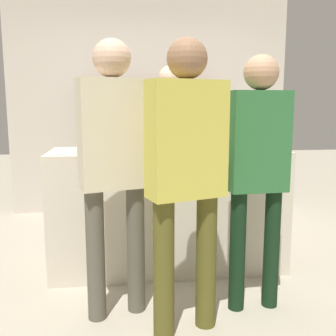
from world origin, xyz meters
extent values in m
plane|color=#B2A893|center=(0.00, 0.00, 0.00)|extent=(16.00, 16.00, 0.00)
cube|color=beige|center=(0.00, 0.00, 0.51)|extent=(1.93, 0.63, 1.01)
cube|color=beige|center=(0.00, 1.92, 1.40)|extent=(3.53, 0.12, 2.80)
cylinder|color=#4C3828|center=(-0.85, 1.74, 0.83)|extent=(0.05, 0.05, 1.65)
cylinder|color=#4C3828|center=(0.85, 1.74, 0.83)|extent=(0.05, 0.05, 1.65)
cube|color=#4C3828|center=(0.00, 1.74, 1.64)|extent=(1.75, 0.18, 0.02)
cube|color=#4C3828|center=(0.00, 1.74, 0.91)|extent=(1.75, 0.18, 0.02)
cylinder|color=brown|center=(-0.59, 1.74, 1.02)|extent=(0.07, 0.07, 0.21)
cone|color=brown|center=(-0.59, 1.74, 1.14)|extent=(0.07, 0.07, 0.03)
cylinder|color=brown|center=(-0.59, 1.74, 1.20)|extent=(0.03, 0.03, 0.08)
cylinder|color=#232328|center=(-0.59, 1.74, 1.24)|extent=(0.03, 0.03, 0.01)
cylinder|color=black|center=(-0.30, 1.74, 1.04)|extent=(0.07, 0.07, 0.24)
cone|color=black|center=(-0.30, 1.74, 1.17)|extent=(0.07, 0.07, 0.03)
cylinder|color=black|center=(-0.30, 1.74, 1.23)|extent=(0.02, 0.02, 0.09)
cylinder|color=maroon|center=(-0.30, 1.74, 1.29)|extent=(0.03, 0.03, 0.01)
cylinder|color=black|center=(0.00, 1.74, 1.02)|extent=(0.07, 0.07, 0.20)
cone|color=black|center=(0.00, 1.74, 1.13)|extent=(0.07, 0.07, 0.03)
cylinder|color=black|center=(0.00, 1.74, 1.19)|extent=(0.03, 0.03, 0.09)
cylinder|color=black|center=(0.00, 1.74, 1.24)|extent=(0.03, 0.03, 0.01)
cylinder|color=black|center=(0.30, 1.74, 1.02)|extent=(0.07, 0.07, 0.21)
cone|color=black|center=(0.30, 1.74, 1.14)|extent=(0.07, 0.07, 0.03)
cylinder|color=black|center=(0.30, 1.74, 1.20)|extent=(0.03, 0.03, 0.10)
cylinder|color=#232328|center=(0.30, 1.74, 1.26)|extent=(0.03, 0.03, 0.01)
cylinder|color=brown|center=(0.59, 1.74, 1.03)|extent=(0.06, 0.06, 0.23)
cone|color=brown|center=(0.59, 1.74, 1.16)|extent=(0.06, 0.06, 0.03)
cylinder|color=brown|center=(0.59, 1.74, 1.22)|extent=(0.02, 0.02, 0.09)
cylinder|color=gold|center=(0.59, 1.74, 1.27)|extent=(0.03, 0.03, 0.01)
cylinder|color=#0F1956|center=(0.65, -0.06, 1.11)|extent=(0.08, 0.08, 0.18)
cone|color=#0F1956|center=(0.65, -0.06, 1.21)|extent=(0.08, 0.08, 0.03)
cylinder|color=#0F1956|center=(0.65, -0.06, 1.28)|extent=(0.03, 0.03, 0.09)
cylinder|color=#232328|center=(0.65, -0.06, 1.33)|extent=(0.03, 0.03, 0.01)
cylinder|color=brown|center=(-0.68, -0.11, 1.11)|extent=(0.07, 0.07, 0.19)
cone|color=brown|center=(-0.68, -0.11, 1.22)|extent=(0.07, 0.07, 0.03)
cylinder|color=brown|center=(-0.68, -0.11, 1.27)|extent=(0.03, 0.03, 0.07)
cylinder|color=gold|center=(-0.68, -0.11, 1.32)|extent=(0.03, 0.03, 0.01)
cylinder|color=brown|center=(-0.50, 0.08, 1.12)|extent=(0.08, 0.08, 0.22)
cone|color=brown|center=(-0.50, 0.08, 1.25)|extent=(0.08, 0.08, 0.04)
cylinder|color=brown|center=(-0.50, 0.08, 1.32)|extent=(0.03, 0.03, 0.10)
cylinder|color=gold|center=(-0.50, 0.08, 1.38)|extent=(0.03, 0.03, 0.01)
cylinder|color=#0F1956|center=(0.45, 0.09, 1.11)|extent=(0.07, 0.07, 0.20)
cone|color=#0F1956|center=(0.45, 0.09, 1.23)|extent=(0.07, 0.07, 0.03)
cylinder|color=#0F1956|center=(0.45, 0.09, 1.29)|extent=(0.03, 0.03, 0.09)
cylinder|color=maroon|center=(0.45, 0.09, 1.34)|extent=(0.03, 0.03, 0.01)
cylinder|color=#0F1956|center=(0.15, -0.06, 1.13)|extent=(0.08, 0.08, 0.24)
cone|color=#0F1956|center=(0.15, -0.06, 1.27)|extent=(0.08, 0.08, 0.03)
cylinder|color=#0F1956|center=(0.15, -0.06, 1.32)|extent=(0.03, 0.03, 0.07)
cylinder|color=maroon|center=(0.15, -0.06, 1.36)|extent=(0.03, 0.03, 0.01)
cylinder|color=brown|center=(0.81, -0.07, 1.12)|extent=(0.07, 0.07, 0.22)
cone|color=brown|center=(0.81, -0.07, 1.25)|extent=(0.07, 0.07, 0.03)
cylinder|color=brown|center=(0.81, -0.07, 1.31)|extent=(0.03, 0.03, 0.08)
cylinder|color=black|center=(0.81, -0.07, 1.35)|extent=(0.03, 0.03, 0.01)
cylinder|color=silver|center=(-0.65, -0.03, 1.02)|extent=(0.06, 0.06, 0.00)
cylinder|color=silver|center=(-0.65, -0.03, 1.06)|extent=(0.01, 0.01, 0.09)
cone|color=silver|center=(-0.65, -0.03, 1.14)|extent=(0.08, 0.08, 0.07)
cylinder|color=silver|center=(-0.36, 0.17, 1.08)|extent=(0.13, 0.13, 0.14)
sphere|color=tan|center=(-0.36, 0.14, 1.08)|extent=(0.02, 0.02, 0.02)
sphere|color=tan|center=(-0.35, 0.18, 1.05)|extent=(0.02, 0.02, 0.02)
sphere|color=tan|center=(-0.36, 0.17, 1.07)|extent=(0.02, 0.02, 0.02)
sphere|color=tan|center=(-0.41, 0.15, 1.05)|extent=(0.02, 0.02, 0.02)
sphere|color=tan|center=(-0.32, 0.22, 1.07)|extent=(0.02, 0.02, 0.02)
cylinder|color=#121C33|center=(0.00, 0.77, 0.43)|extent=(0.11, 0.11, 0.86)
cylinder|color=#121C33|center=(0.24, 0.86, 0.43)|extent=(0.11, 0.11, 0.86)
cube|color=navy|center=(0.12, 0.81, 1.20)|extent=(0.43, 0.30, 0.68)
sphere|color=#DBB293|center=(0.12, 0.81, 1.65)|extent=(0.23, 0.23, 0.23)
cylinder|color=brown|center=(0.12, -0.94, 0.43)|extent=(0.13, 0.13, 0.85)
cylinder|color=brown|center=(-0.15, -1.03, 0.43)|extent=(0.13, 0.13, 0.85)
cube|color=#D1C64C|center=(-0.01, -0.98, 1.19)|extent=(0.49, 0.33, 0.67)
sphere|color=#936B4C|center=(-0.01, -0.98, 1.64)|extent=(0.23, 0.23, 0.23)
cylinder|color=black|center=(0.62, -0.75, 0.41)|extent=(0.11, 0.11, 0.82)
cylinder|color=black|center=(0.38, -0.77, 0.41)|extent=(0.11, 0.11, 0.82)
cube|color=#2D6B38|center=(0.50, -0.76, 1.15)|extent=(0.39, 0.19, 0.65)
sphere|color=tan|center=(0.50, -0.76, 1.59)|extent=(0.22, 0.22, 0.22)
cylinder|color=#575347|center=(-0.30, -0.70, 0.43)|extent=(0.12, 0.12, 0.86)
cylinder|color=#575347|center=(-0.56, -0.77, 0.43)|extent=(0.12, 0.12, 0.86)
cube|color=beige|center=(-0.43, -0.74, 1.20)|extent=(0.46, 0.30, 0.68)
sphere|color=#DBB293|center=(-0.43, -0.74, 1.66)|extent=(0.23, 0.23, 0.23)
camera|label=1|loc=(-0.39, -3.20, 1.39)|focal=42.00mm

